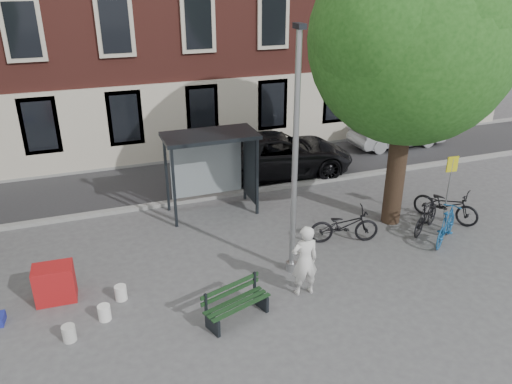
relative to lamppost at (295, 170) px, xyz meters
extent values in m
plane|color=#4C4C4F|center=(0.00, 0.00, -2.78)|extent=(90.00, 90.00, 0.00)
cube|color=#28282B|center=(0.00, 7.00, -2.78)|extent=(40.00, 4.00, 0.01)
cube|color=gray|center=(0.00, 5.00, -2.72)|extent=(40.00, 0.25, 0.12)
cube|color=gray|center=(0.00, 9.00, -2.72)|extent=(40.00, 0.25, 0.12)
cylinder|color=#9EA0A3|center=(0.00, 0.00, 0.22)|extent=(0.14, 0.14, 6.00)
cylinder|color=#9EA0A3|center=(0.00, 0.00, -2.66)|extent=(0.28, 0.28, 0.24)
cube|color=#1E2328|center=(0.00, 0.00, 3.27)|extent=(0.18, 0.35, 0.12)
cylinder|color=black|center=(4.00, 1.50, -1.08)|extent=(0.56, 0.56, 3.40)
sphere|color=#205118|center=(4.00, 1.50, 2.62)|extent=(5.60, 5.60, 5.60)
sphere|color=#205118|center=(4.90, 1.90, 3.12)|extent=(3.92, 3.92, 3.92)
sphere|color=#205118|center=(3.20, 1.20, 2.92)|extent=(4.20, 4.20, 4.20)
sphere|color=#205118|center=(4.20, 0.60, 3.22)|extent=(3.64, 3.64, 3.64)
cube|color=#1E2328|center=(-2.30, 3.40, -1.53)|extent=(0.08, 0.08, 2.50)
cube|color=#1E2328|center=(0.30, 3.40, -1.53)|extent=(0.08, 0.08, 2.50)
cube|color=#1E2328|center=(-2.30, 4.60, -1.53)|extent=(0.08, 0.08, 2.50)
cube|color=#1E2328|center=(0.30, 4.60, -1.53)|extent=(0.08, 0.08, 2.50)
cube|color=#1E2328|center=(-1.00, 4.00, -0.22)|extent=(2.85, 1.45, 0.12)
cube|color=#8C999E|center=(-1.00, 4.60, -1.41)|extent=(2.34, 0.04, 2.00)
cube|color=#1E2328|center=(0.30, 4.00, -1.41)|extent=(0.12, 1.14, 2.12)
cube|color=#D84C19|center=(0.37, 4.00, -1.41)|extent=(0.02, 0.90, 1.62)
imported|color=silver|center=(-0.13, -1.01, -1.88)|extent=(0.67, 0.45, 1.81)
cube|color=#1E2328|center=(-2.56, -1.63, -2.58)|extent=(0.23, 0.49, 0.40)
cube|color=#1E2328|center=(-1.30, -1.20, -2.58)|extent=(0.23, 0.49, 0.40)
cube|color=#18361A|center=(-1.88, -1.57, -2.37)|extent=(1.51, 0.60, 0.04)
cube|color=#18361A|center=(-1.93, -1.42, -2.37)|extent=(1.51, 0.60, 0.04)
cube|color=#18361A|center=(-1.98, -1.27, -2.37)|extent=(1.51, 0.60, 0.04)
cube|color=#18361A|center=(-2.01, -1.18, -2.19)|extent=(1.49, 0.54, 0.09)
cube|color=#18361A|center=(-2.01, -1.18, -2.03)|extent=(1.49, 0.54, 0.09)
imported|color=black|center=(2.00, 0.87, -2.27)|extent=(2.08, 1.17, 1.03)
imported|color=#185089|center=(4.72, -0.13, -2.26)|extent=(1.71, 1.43, 1.05)
imported|color=black|center=(5.61, 0.99, -2.26)|extent=(1.66, 2.05, 1.05)
imported|color=black|center=(4.58, 0.59, -2.29)|extent=(1.66, 1.26, 1.00)
imported|color=black|center=(2.23, 6.36, -2.00)|extent=(5.87, 3.15, 1.57)
imported|color=#A5A8AD|center=(8.34, 7.56, -2.09)|extent=(4.21, 1.51, 1.38)
cube|color=#AA1618|center=(-5.70, 0.74, -2.33)|extent=(0.93, 0.64, 0.90)
cylinder|color=white|center=(-4.28, 0.23, -2.60)|extent=(0.34, 0.34, 0.36)
cylinder|color=silver|center=(-5.46, -0.87, -2.60)|extent=(0.34, 0.34, 0.36)
cylinder|color=white|center=(-4.71, -0.41, -2.60)|extent=(0.35, 0.35, 0.36)
cylinder|color=#9EA0A3|center=(5.54, 0.93, -1.76)|extent=(0.04, 0.04, 2.05)
cube|color=gold|center=(5.54, 0.93, -0.90)|extent=(0.37, 0.06, 0.48)
camera|label=1|loc=(-4.62, -10.01, 4.34)|focal=35.00mm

